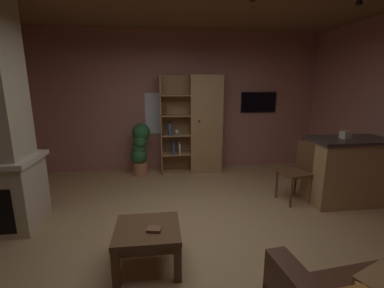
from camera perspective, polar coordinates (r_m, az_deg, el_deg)
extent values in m
cube|color=tan|center=(3.35, 0.91, -19.56)|extent=(5.89, 5.41, 0.02)
cube|color=#AD7060|center=(5.56, -3.04, 8.94)|extent=(6.01, 0.06, 2.81)
cube|color=white|center=(5.53, -5.99, 6.55)|extent=(0.78, 0.01, 0.83)
cube|color=#BCAD8E|center=(4.13, -35.89, -8.92)|extent=(0.89, 0.68, 0.85)
cube|color=#A87F51|center=(5.39, 2.90, 4.23)|extent=(0.63, 0.38, 1.95)
cube|color=#A87F51|center=(5.50, -3.72, 4.38)|extent=(0.59, 0.02, 1.95)
cube|color=#A87F51|center=(5.31, -6.66, 4.02)|extent=(0.02, 0.38, 1.95)
sphere|color=black|center=(5.15, 1.56, 4.92)|extent=(0.04, 0.04, 0.04)
cube|color=#A87F51|center=(5.55, -3.46, -5.76)|extent=(0.59, 0.38, 0.02)
cube|color=#A87F51|center=(5.44, -3.52, -1.98)|extent=(0.59, 0.38, 0.02)
cube|color=#A87F51|center=(5.36, -3.57, 2.04)|extent=(0.59, 0.38, 0.02)
cube|color=#A87F51|center=(5.30, -3.63, 6.18)|extent=(0.59, 0.38, 0.02)
cube|color=#A87F51|center=(5.26, -3.69, 10.39)|extent=(0.59, 0.38, 0.02)
cube|color=beige|center=(5.36, -2.73, -0.89)|extent=(0.03, 0.23, 0.22)
cube|color=brown|center=(5.22, -5.26, 7.33)|extent=(0.03, 0.23, 0.21)
cube|color=#2D4C8C|center=(5.27, -4.82, 3.21)|extent=(0.05, 0.23, 0.23)
cube|color=#2D4C8C|center=(5.35, -4.02, -0.82)|extent=(0.04, 0.23, 0.24)
sphere|color=beige|center=(5.35, -3.29, 2.57)|extent=(0.10, 0.10, 0.10)
cube|color=#A87F51|center=(4.71, 31.30, -5.14)|extent=(1.32, 0.57, 0.96)
cube|color=#2D2826|center=(4.60, 32.03, 0.81)|extent=(1.38, 0.63, 0.04)
cube|color=#BFB299|center=(4.47, 30.07, 1.72)|extent=(0.13, 0.13, 0.11)
cube|color=brown|center=(2.76, -9.55, -17.68)|extent=(0.63, 0.59, 0.05)
cube|color=brown|center=(2.79, -9.50, -18.83)|extent=(0.57, 0.53, 0.08)
cube|color=brown|center=(2.69, -16.02, -24.25)|extent=(0.07, 0.07, 0.37)
cube|color=brown|center=(2.67, -3.10, -24.17)|extent=(0.07, 0.07, 0.37)
cube|color=brown|center=(3.11, -14.57, -18.61)|extent=(0.07, 0.07, 0.37)
cube|color=brown|center=(3.09, -3.82, -18.47)|extent=(0.07, 0.07, 0.37)
cube|color=brown|center=(2.68, -8.13, -17.68)|extent=(0.15, 0.12, 0.03)
cube|color=brown|center=(4.36, 21.20, -5.74)|extent=(0.49, 0.49, 0.04)
cube|color=brown|center=(4.41, 23.37, -2.46)|extent=(0.11, 0.40, 0.44)
cylinder|color=brown|center=(4.46, 17.68, -8.17)|extent=(0.04, 0.04, 0.46)
cylinder|color=brown|center=(4.20, 20.55, -9.76)|extent=(0.04, 0.04, 0.46)
cylinder|color=brown|center=(4.67, 21.31, -7.49)|extent=(0.04, 0.04, 0.46)
cylinder|color=brown|center=(4.42, 24.26, -8.93)|extent=(0.04, 0.04, 0.46)
cylinder|color=#B77051|center=(5.41, -10.93, -5.15)|extent=(0.30, 0.30, 0.26)
sphere|color=#235B2D|center=(5.33, -11.33, -2.58)|extent=(0.31, 0.31, 0.31)
sphere|color=#235B2D|center=(5.31, -11.28, -0.92)|extent=(0.27, 0.27, 0.27)
sphere|color=#235B2D|center=(5.23, -11.08, 0.46)|extent=(0.25, 0.25, 0.25)
sphere|color=#235B2D|center=(5.27, -10.89, 2.50)|extent=(0.35, 0.35, 0.35)
cube|color=black|center=(5.88, 14.06, 8.71)|extent=(0.75, 0.05, 0.42)
cube|color=black|center=(5.85, 14.15, 8.68)|extent=(0.71, 0.01, 0.38)
cylinder|color=black|center=(4.07, 32.26, 24.51)|extent=(0.07, 0.07, 0.09)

